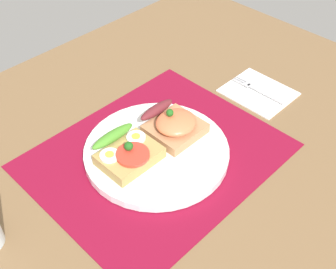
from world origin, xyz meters
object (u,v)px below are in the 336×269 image
plate (157,152)px  napkin (258,92)px  sandwich_egg_tomato (127,153)px  sandwich_salmon (174,124)px  fork (257,89)px

plate → napkin: plate is taller
sandwich_egg_tomato → sandwich_salmon: bearing=-5.0°
plate → napkin: bearing=-4.1°
sandwich_salmon → fork: (23.55, -2.47, -3.19)cm
sandwich_egg_tomato → fork: bearing=-5.7°
sandwich_salmon → napkin: size_ratio=0.75×
napkin → sandwich_salmon: bearing=173.0°
plate → sandwich_egg_tomato: (-5.44, 1.76, 2.39)cm
plate → sandwich_egg_tomato: bearing=162.0°
plate → sandwich_salmon: sandwich_salmon is taller
fork → sandwich_egg_tomato: bearing=174.3°
sandwich_egg_tomato → sandwich_salmon: size_ratio=0.99×
sandwich_salmon → fork: sandwich_salmon is taller
napkin → plate: bearing=175.9°
sandwich_egg_tomato → napkin: 34.74cm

